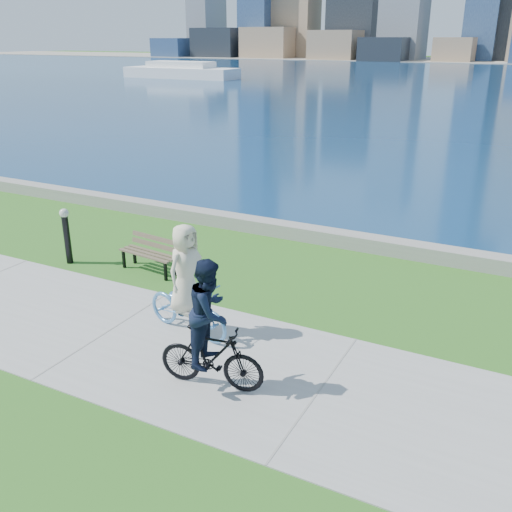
{
  "coord_description": "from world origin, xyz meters",
  "views": [
    {
      "loc": [
        6.47,
        -6.74,
        4.91
      ],
      "look_at": [
        1.91,
        2.01,
        1.1
      ],
      "focal_mm": 40.0,
      "sensor_mm": 36.0,
      "label": 1
    }
  ],
  "objects": [
    {
      "name": "ground",
      "position": [
        0.0,
        0.0,
        0.0
      ],
      "size": [
        320.0,
        320.0,
        0.0
      ],
      "primitive_type": "plane",
      "color": "#255D18",
      "rests_on": "ground"
    },
    {
      "name": "concrete_path",
      "position": [
        0.0,
        0.0,
        0.01
      ],
      "size": [
        80.0,
        3.5,
        0.02
      ],
      "primitive_type": "cube",
      "color": "#979792",
      "rests_on": "ground"
    },
    {
      "name": "seawall",
      "position": [
        0.0,
        6.2,
        0.17
      ],
      "size": [
        90.0,
        0.5,
        0.35
      ],
      "primitive_type": "cube",
      "color": "gray",
      "rests_on": "ground"
    },
    {
      "name": "bay_water",
      "position": [
        0.0,
        72.0,
        0.0
      ],
      "size": [
        320.0,
        131.0,
        0.01
      ],
      "primitive_type": "cube",
      "color": "navy",
      "rests_on": "ground"
    },
    {
      "name": "ferry_near",
      "position": [
        -36.4,
        55.25,
        0.84
      ],
      "size": [
        14.84,
        4.24,
        2.01
      ],
      "color": "white",
      "rests_on": "ground"
    },
    {
      "name": "park_bench",
      "position": [
        -1.06,
        2.68,
        0.46
      ],
      "size": [
        1.51,
        0.68,
        0.76
      ],
      "rotation": [
        0.0,
        0.0,
        -0.13
      ],
      "color": "black",
      "rests_on": "ground"
    },
    {
      "name": "bollard_lamp",
      "position": [
        -3.04,
        2.16,
        0.75
      ],
      "size": [
        0.21,
        0.21,
        1.3
      ],
      "color": "black",
      "rests_on": "ground"
    },
    {
      "name": "cyclist_woman",
      "position": [
        1.29,
        0.63,
        0.76
      ],
      "size": [
        0.95,
        1.89,
        2.0
      ],
      "rotation": [
        0.0,
        0.0,
        1.38
      ],
      "color": "#538FC9",
      "rests_on": "ground"
    },
    {
      "name": "cyclist_man",
      "position": [
        2.53,
        -0.6,
        0.88
      ],
      "size": [
        0.73,
        1.68,
        2.03
      ],
      "rotation": [
        0.0,
        0.0,
        1.73
      ],
      "color": "black",
      "rests_on": "ground"
    }
  ]
}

